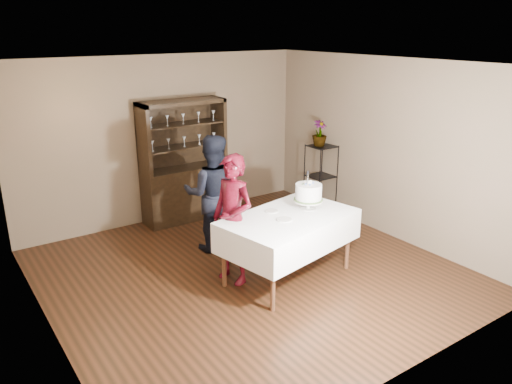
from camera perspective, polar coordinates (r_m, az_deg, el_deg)
floor at (r=6.73m, az=-0.66°, el=-9.14°), size 5.00×5.00×0.00m
ceiling at (r=5.98m, az=-0.76°, el=14.44°), size 5.00×5.00×0.00m
back_wall at (r=8.35m, az=-10.40°, el=5.95°), size 5.00×0.02×2.70m
wall_left at (r=5.32m, az=-23.65°, el=-2.61°), size 0.02×5.00×2.70m
wall_right at (r=7.85m, az=14.66°, el=4.85°), size 0.02×5.00×2.70m
china_hutch at (r=8.39m, az=-8.18°, el=1.28°), size 1.40×0.48×2.00m
plant_etagere at (r=8.68m, az=7.39°, el=1.82°), size 0.42×0.42×1.20m
cake_table at (r=6.35m, az=3.73°, el=-4.44°), size 1.87×1.35×0.85m
woman at (r=6.21m, az=-2.67°, el=-3.16°), size 0.54×0.69×1.66m
man at (r=7.12m, az=-4.98°, el=-0.18°), size 1.04×0.99×1.70m
cake at (r=6.47m, az=6.02°, el=-0.17°), size 0.38×0.38×0.53m
plate_near at (r=6.14m, az=3.25°, el=-3.16°), size 0.24×0.24×0.01m
plate_far at (r=6.41m, az=1.78°, el=-2.19°), size 0.18×0.18×0.01m
potted_plant at (r=8.48m, az=7.28°, el=6.67°), size 0.26×0.26×0.43m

